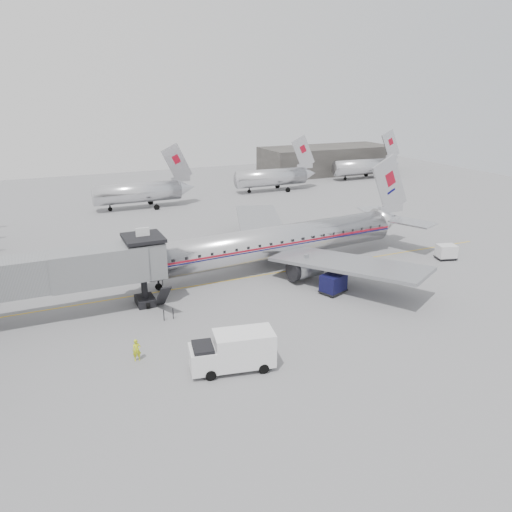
{
  "coord_description": "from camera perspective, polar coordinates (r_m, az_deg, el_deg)",
  "views": [
    {
      "loc": [
        -17.24,
        -38.5,
        18.77
      ],
      "look_at": [
        1.65,
        3.37,
        3.2
      ],
      "focal_mm": 35.0,
      "sensor_mm": 36.0,
      "label": 1
    }
  ],
  "objects": [
    {
      "name": "ground",
      "position": [
        46.17,
        -0.15,
        -5.26
      ],
      "size": [
        160.0,
        160.0,
        0.0
      ],
      "primitive_type": "plane",
      "color": "slate",
      "rests_on": "ground"
    },
    {
      "name": "hangar",
      "position": [
        117.58,
        8.08,
        10.83
      ],
      "size": [
        30.0,
        12.0,
        6.0
      ],
      "primitive_type": "cube",
      "color": "#34312F",
      "rests_on": "ground"
    },
    {
      "name": "apron_line",
      "position": [
        52.37,
        0.16,
        -2.27
      ],
      "size": [
        60.0,
        0.15,
        0.01
      ],
      "primitive_type": "cube",
      "rotation": [
        0.0,
        0.0,
        1.57
      ],
      "color": "gold",
      "rests_on": "ground"
    },
    {
      "name": "jet_bridge",
      "position": [
        44.63,
        -22.15,
        -1.8
      ],
      "size": [
        21.0,
        6.2,
        7.1
      ],
      "color": "slate",
      "rests_on": "ground"
    },
    {
      "name": "distant_aircraft_near",
      "position": [
        83.52,
        -13.27,
        7.16
      ],
      "size": [
        16.39,
        3.2,
        10.26
      ],
      "color": "silver",
      "rests_on": "ground"
    },
    {
      "name": "distant_aircraft_mid",
      "position": [
        95.47,
        1.84,
        9.04
      ],
      "size": [
        16.39,
        3.2,
        10.26
      ],
      "color": "silver",
      "rests_on": "ground"
    },
    {
      "name": "distant_aircraft_far",
      "position": [
        111.23,
        12.26,
        10.02
      ],
      "size": [
        16.39,
        3.2,
        10.26
      ],
      "color": "silver",
      "rests_on": "ground"
    },
    {
      "name": "airliner",
      "position": [
        54.38,
        3.01,
        1.69
      ],
      "size": [
        36.04,
        33.28,
        11.4
      ],
      "rotation": [
        0.0,
        0.0,
        0.09
      ],
      "color": "silver",
      "rests_on": "ground"
    },
    {
      "name": "service_van",
      "position": [
        35.24,
        -2.61,
        -10.74
      ],
      "size": [
        6.17,
        3.28,
        2.76
      ],
      "rotation": [
        0.0,
        0.0,
        -0.19
      ],
      "color": "white",
      "rests_on": "ground"
    },
    {
      "name": "baggage_cart_navy",
      "position": [
        48.3,
        8.82,
        -3.1
      ],
      "size": [
        2.88,
        2.54,
        1.88
      ],
      "rotation": [
        0.0,
        0.0,
        0.36
      ],
      "color": "black",
      "rests_on": "ground"
    },
    {
      "name": "baggage_cart_white",
      "position": [
        61.19,
        20.92,
        0.47
      ],
      "size": [
        2.51,
        2.15,
        1.69
      ],
      "rotation": [
        0.0,
        0.0,
        -0.27
      ],
      "color": "silver",
      "rests_on": "ground"
    },
    {
      "name": "ramp_worker",
      "position": [
        37.49,
        -13.48,
        -10.43
      ],
      "size": [
        0.63,
        0.44,
        1.67
      ],
      "primitive_type": "imported",
      "rotation": [
        0.0,
        0.0,
        -0.06
      ],
      "color": "#C2D218",
      "rests_on": "ground"
    }
  ]
}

